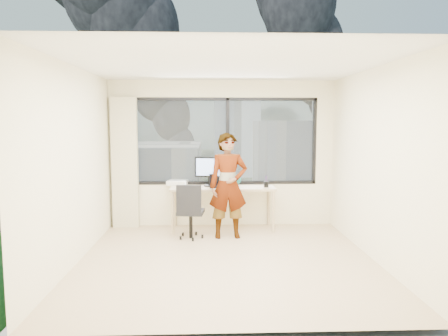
{
  "coord_description": "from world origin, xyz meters",
  "views": [
    {
      "loc": [
        -0.24,
        -5.53,
        1.87
      ],
      "look_at": [
        0.0,
        1.0,
        1.15
      ],
      "focal_mm": 33.61,
      "sensor_mm": 36.0,
      "label": 1
    }
  ],
  "objects_px": {
    "desk": "(223,208)",
    "person": "(228,186)",
    "handbag": "(234,180)",
    "laptop": "(219,181)",
    "monitor": "(210,171)",
    "chair": "(191,210)",
    "game_console": "(178,182)"
  },
  "relations": [
    {
      "from": "desk",
      "to": "person",
      "type": "bearing_deg",
      "value": -82.14
    },
    {
      "from": "person",
      "to": "handbag",
      "type": "distance_m",
      "value": 0.7
    },
    {
      "from": "laptop",
      "to": "handbag",
      "type": "height_order",
      "value": "laptop"
    },
    {
      "from": "desk",
      "to": "monitor",
      "type": "bearing_deg",
      "value": 159.34
    },
    {
      "from": "desk",
      "to": "laptop",
      "type": "bearing_deg",
      "value": -136.99
    },
    {
      "from": "chair",
      "to": "game_console",
      "type": "height_order",
      "value": "chair"
    },
    {
      "from": "person",
      "to": "handbag",
      "type": "xyz_separation_m",
      "value": [
        0.13,
        0.69,
        0.0
      ]
    },
    {
      "from": "chair",
      "to": "monitor",
      "type": "xyz_separation_m",
      "value": [
        0.31,
        0.64,
        0.56
      ]
    },
    {
      "from": "chair",
      "to": "person",
      "type": "distance_m",
      "value": 0.72
    },
    {
      "from": "person",
      "to": "monitor",
      "type": "height_order",
      "value": "person"
    },
    {
      "from": "desk",
      "to": "handbag",
      "type": "height_order",
      "value": "handbag"
    },
    {
      "from": "handbag",
      "to": "game_console",
      "type": "bearing_deg",
      "value": 161.84
    },
    {
      "from": "game_console",
      "to": "chair",
      "type": "bearing_deg",
      "value": -59.85
    },
    {
      "from": "monitor",
      "to": "laptop",
      "type": "bearing_deg",
      "value": -32.19
    },
    {
      "from": "chair",
      "to": "person",
      "type": "height_order",
      "value": "person"
    },
    {
      "from": "chair",
      "to": "game_console",
      "type": "relative_size",
      "value": 2.7
    },
    {
      "from": "chair",
      "to": "laptop",
      "type": "distance_m",
      "value": 0.78
    },
    {
      "from": "person",
      "to": "handbag",
      "type": "height_order",
      "value": "person"
    },
    {
      "from": "person",
      "to": "handbag",
      "type": "bearing_deg",
      "value": 74.82
    },
    {
      "from": "desk",
      "to": "game_console",
      "type": "distance_m",
      "value": 0.94
    },
    {
      "from": "desk",
      "to": "laptop",
      "type": "relative_size",
      "value": 5.41
    },
    {
      "from": "handbag",
      "to": "laptop",
      "type": "bearing_deg",
      "value": -152.77
    },
    {
      "from": "chair",
      "to": "handbag",
      "type": "bearing_deg",
      "value": 50.9
    },
    {
      "from": "chair",
      "to": "laptop",
      "type": "relative_size",
      "value": 2.74
    },
    {
      "from": "monitor",
      "to": "laptop",
      "type": "relative_size",
      "value": 1.58
    },
    {
      "from": "person",
      "to": "monitor",
      "type": "bearing_deg",
      "value": 111.61
    },
    {
      "from": "chair",
      "to": "game_console",
      "type": "xyz_separation_m",
      "value": [
        -0.27,
        0.82,
        0.33
      ]
    },
    {
      "from": "desk",
      "to": "monitor",
      "type": "relative_size",
      "value": 3.44
    },
    {
      "from": "desk",
      "to": "laptop",
      "type": "xyz_separation_m",
      "value": [
        -0.07,
        -0.07,
        0.48
      ]
    },
    {
      "from": "game_console",
      "to": "laptop",
      "type": "height_order",
      "value": "laptop"
    },
    {
      "from": "chair",
      "to": "monitor",
      "type": "distance_m",
      "value": 0.9
    },
    {
      "from": "chair",
      "to": "laptop",
      "type": "xyz_separation_m",
      "value": [
        0.46,
        0.49,
        0.4
      ]
    }
  ]
}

